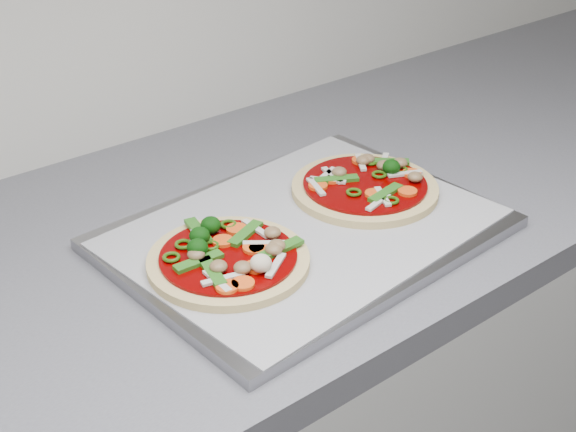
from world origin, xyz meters
TOP-DOWN VIEW (x-y plane):
  - base_cabinet at (0.00, 1.30)m, footprint 3.60×0.60m
  - countertop at (0.00, 1.30)m, footprint 3.60×0.60m
  - baking_tray at (-0.68, 1.22)m, footprint 0.47×0.36m
  - parchment at (-0.68, 1.22)m, footprint 0.46×0.36m
  - pizza_left at (-0.80, 1.20)m, footprint 0.23×0.23m
  - pizza_right at (-0.56, 1.23)m, footprint 0.21×0.21m

SIDE VIEW (x-z plane):
  - base_cabinet at x=0.00m, z-range 0.00..0.86m
  - countertop at x=0.00m, z-range 0.86..0.90m
  - baking_tray at x=-0.68m, z-range 0.90..0.91m
  - parchment at x=-0.68m, z-range 0.91..0.92m
  - pizza_right at x=-0.56m, z-range 0.91..0.94m
  - pizza_left at x=-0.80m, z-range 0.91..0.94m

